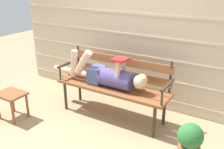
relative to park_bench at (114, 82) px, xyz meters
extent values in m
plane|color=tan|center=(0.00, -0.19, -0.52)|extent=(12.00, 12.00, 0.00)
cube|color=beige|center=(0.00, 0.57, 0.58)|extent=(4.35, 0.06, 2.20)
cube|color=#C1AD8E|center=(0.00, 0.54, -0.36)|extent=(4.35, 0.02, 0.04)
cube|color=#C1AD8E|center=(0.00, 0.54, -0.05)|extent=(4.35, 0.02, 0.04)
cube|color=#C1AD8E|center=(0.00, 0.54, 0.27)|extent=(4.35, 0.02, 0.04)
cube|color=#C1AD8E|center=(0.00, 0.54, 0.58)|extent=(4.35, 0.02, 0.04)
cube|color=#C1AD8E|center=(0.00, 0.54, 0.89)|extent=(4.35, 0.02, 0.04)
cube|color=brown|center=(0.00, -0.22, -0.06)|extent=(1.65, 0.14, 0.04)
cube|color=brown|center=(0.00, -0.07, -0.06)|extent=(1.65, 0.14, 0.04)
cube|color=brown|center=(0.00, 0.08, -0.06)|extent=(1.65, 0.14, 0.04)
cube|color=brown|center=(0.00, 0.15, 0.08)|extent=(1.58, 0.05, 0.11)
cube|color=brown|center=(0.00, 0.15, 0.28)|extent=(1.58, 0.05, 0.11)
cylinder|color=#382D23|center=(-0.76, 0.15, 0.18)|extent=(0.03, 0.03, 0.44)
cylinder|color=#382D23|center=(0.76, 0.15, 0.18)|extent=(0.03, 0.03, 0.44)
cylinder|color=#382D23|center=(-0.73, -0.24, -0.30)|extent=(0.04, 0.04, 0.44)
cylinder|color=#382D23|center=(0.73, -0.24, -0.30)|extent=(0.04, 0.04, 0.44)
cylinder|color=#382D23|center=(-0.73, 0.11, -0.30)|extent=(0.04, 0.04, 0.44)
cylinder|color=#382D23|center=(0.73, 0.11, -0.30)|extent=(0.04, 0.04, 0.44)
cube|color=#382D23|center=(-0.80, -0.07, 0.16)|extent=(0.04, 0.43, 0.03)
cylinder|color=#382D23|center=(-0.80, -0.24, 0.06)|extent=(0.03, 0.03, 0.20)
cube|color=#382D23|center=(0.80, -0.07, 0.16)|extent=(0.04, 0.43, 0.03)
cylinder|color=#382D23|center=(0.80, -0.24, 0.06)|extent=(0.03, 0.03, 0.20)
cylinder|color=#514784|center=(0.06, -0.07, 0.09)|extent=(0.51, 0.26, 0.26)
cube|color=#475684|center=(-0.26, -0.07, 0.09)|extent=(0.20, 0.25, 0.24)
sphere|color=beige|center=(0.43, -0.07, 0.12)|extent=(0.19, 0.19, 0.19)
sphere|color=#E0C67A|center=(0.45, -0.07, 0.15)|extent=(0.16, 0.16, 0.16)
cylinder|color=beige|center=(-0.45, -0.13, 0.26)|extent=(0.31, 0.11, 0.40)
cylinder|color=beige|center=(-0.62, -0.13, 0.21)|extent=(0.15, 0.09, 0.42)
cylinder|color=beige|center=(-0.72, -0.01, 0.01)|extent=(0.77, 0.10, 0.10)
cylinder|color=beige|center=(0.13, -0.15, 0.23)|extent=(0.06, 0.06, 0.28)
cylinder|color=beige|center=(0.13, 0.01, 0.23)|extent=(0.06, 0.06, 0.28)
cube|color=red|center=(0.13, -0.07, 0.38)|extent=(0.19, 0.26, 0.05)
cube|color=brown|center=(-1.20, -0.84, -0.14)|extent=(0.40, 0.31, 0.03)
cylinder|color=brown|center=(-1.04, -0.97, -0.34)|extent=(0.04, 0.04, 0.37)
cylinder|color=brown|center=(-1.36, -0.72, -0.34)|extent=(0.04, 0.04, 0.37)
cylinder|color=brown|center=(-1.04, -0.72, -0.34)|extent=(0.04, 0.04, 0.37)
sphere|color=#2D7033|center=(1.24, -0.52, -0.15)|extent=(0.27, 0.27, 0.27)
camera|label=1|loc=(1.69, -2.86, 1.40)|focal=40.57mm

